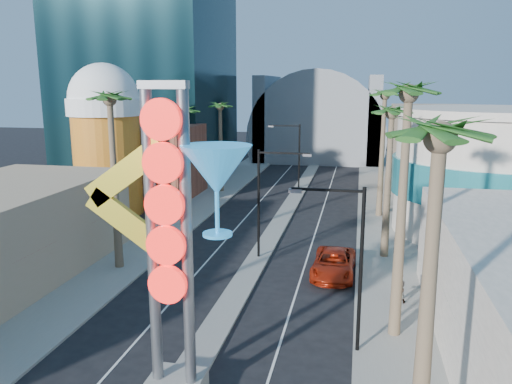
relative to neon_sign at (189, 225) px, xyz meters
name	(u,v)px	position (x,y,z in m)	size (l,w,h in m)	color
sidewalk_west	(199,204)	(-10.32, 32.04, -7.23)	(5.00, 100.00, 0.15)	gray
sidewalk_east	(384,214)	(8.68, 32.04, -7.23)	(5.00, 100.00, 0.15)	gray
median	(292,202)	(-0.82, 35.04, -7.23)	(1.60, 84.00, 0.15)	gray
brick_filler_west	(151,162)	(-16.82, 35.04, -3.31)	(10.00, 10.00, 8.00)	brown
filler_east	(438,149)	(15.18, 45.04, -2.31)	(10.00, 20.00, 10.00)	tan
beer_mug	(106,134)	(-17.82, 27.04, 0.54)	(7.00, 7.00, 14.50)	#D25E1C
turquoise_building	(495,173)	(17.18, 27.04, -2.06)	(16.60, 16.60, 10.60)	#BAAD9E
canopy	(319,134)	(-0.82, 69.04, -3.00)	(22.00, 16.00, 22.00)	slate
neon_sign	(189,225)	(0.00, 0.00, 0.00)	(6.53, 2.60, 12.55)	gray
streetlight_0	(266,193)	(-0.27, 17.04, -2.43)	(3.79, 0.25, 8.00)	black
streetlight_1	(295,151)	(-1.36, 41.04, -2.43)	(3.79, 0.25, 8.00)	black
streetlight_2	(351,255)	(5.91, 5.04, -2.47)	(3.45, 0.25, 8.00)	black
palm_1	(110,110)	(-9.82, 13.04, 3.52)	(2.40, 2.40, 12.70)	brown
palm_2	(185,118)	(-9.82, 27.04, 2.17)	(2.40, 2.40, 11.20)	brown
palm_3	(220,111)	(-9.82, 39.04, 2.17)	(2.40, 2.40, 11.20)	brown
palm_4	(438,161)	(8.18, -2.96, 3.07)	(2.40, 2.40, 12.20)	brown
palm_5	(408,110)	(8.18, 7.04, 3.96)	(2.40, 2.40, 13.20)	brown
palm_6	(391,122)	(8.18, 19.04, 2.62)	(2.40, 2.40, 11.70)	brown
palm_7	(385,103)	(8.18, 31.04, 3.52)	(2.40, 2.40, 12.70)	brown
red_pickup	(334,264)	(4.73, 14.78, -6.49)	(2.71, 5.87, 1.63)	#A6230C
pedestrian_b	(399,288)	(8.64, 10.94, -6.29)	(0.84, 0.66, 1.73)	gray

